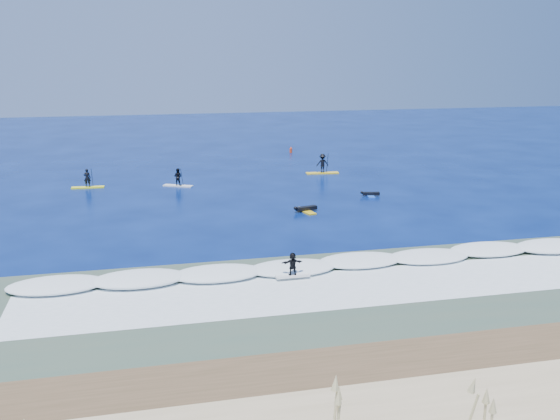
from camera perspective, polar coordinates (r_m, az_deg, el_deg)
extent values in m
plane|color=#031243|center=(43.43, 1.74, -0.95)|extent=(160.00, 160.00, 0.00)
cube|color=#4A3A22|center=(24.61, 14.95, -13.78)|extent=(90.00, 5.00, 0.08)
cube|color=#3B5140|center=(30.77, 8.44, -7.58)|extent=(90.00, 13.00, 0.01)
cube|color=white|center=(34.28, 6.01, -5.21)|extent=(40.00, 6.00, 0.30)
cube|color=silver|center=(31.64, 7.78, -6.95)|extent=(34.00, 5.00, 0.02)
cube|color=yellow|center=(56.33, -17.16, 1.99)|extent=(2.76, 0.79, 0.09)
imported|color=black|center=(56.17, -17.22, 2.82)|extent=(0.59, 0.40, 1.58)
cylinder|color=black|center=(56.13, -16.80, 2.79)|extent=(0.06, 0.63, 1.84)
cube|color=black|center=(56.30, -16.73, 1.92)|extent=(0.11, 0.03, 0.27)
cube|color=white|center=(55.17, -9.30, 2.20)|extent=(2.63, 1.78, 0.09)
imported|color=black|center=(55.02, -9.33, 3.01)|extent=(0.91, 0.84, 1.51)
cylinder|color=black|center=(54.87, -8.95, 2.93)|extent=(0.31, 0.55, 1.76)
cube|color=black|center=(55.04, -8.92, 2.09)|extent=(0.10, 0.03, 0.26)
cube|color=yellow|center=(60.43, 3.89, 3.40)|extent=(3.21, 1.08, 0.11)
imported|color=black|center=(60.26, 3.90, 4.30)|extent=(1.23, 0.78, 1.81)
cylinder|color=black|center=(60.37, 4.34, 4.24)|extent=(0.11, 0.73, 2.11)
cube|color=black|center=(60.55, 4.32, 3.31)|extent=(0.13, 0.03, 0.32)
cube|color=yellow|center=(45.83, 2.31, -0.07)|extent=(1.19, 2.43, 0.11)
cube|color=black|center=(45.84, 2.43, 0.18)|extent=(1.68, 0.81, 0.27)
sphere|color=black|center=(45.38, 1.42, 0.19)|extent=(0.27, 0.27, 0.27)
cube|color=blue|center=(51.26, 8.22, 1.32)|extent=(0.87, 2.04, 0.09)
cube|color=black|center=(51.25, 8.33, 1.50)|extent=(1.41, 0.59, 0.23)
sphere|color=black|center=(51.08, 7.48, 1.59)|extent=(0.23, 0.23, 0.23)
cube|color=silver|center=(32.25, 1.15, -6.03)|extent=(1.79, 0.51, 0.09)
imported|color=black|center=(32.03, 1.16, -4.95)|extent=(1.11, 0.37, 1.20)
cylinder|color=red|center=(72.89, 1.00, 5.45)|extent=(0.31, 0.31, 0.50)
cone|color=red|center=(72.83, 1.00, 5.74)|extent=(0.22, 0.22, 0.25)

